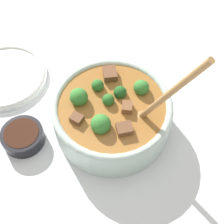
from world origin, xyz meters
TOP-DOWN VIEW (x-y plane):
  - ground_plane at (0.00, 0.00)m, footprint 4.00×4.00m
  - stew_bowl at (-0.00, -0.00)m, footprint 0.25×0.28m
  - condiment_bowl at (-0.07, 0.18)m, footprint 0.09×0.09m
  - empty_plate at (0.09, 0.29)m, footprint 0.21×0.21m

SIDE VIEW (x-z plane):
  - ground_plane at x=0.00m, z-range 0.00..0.00m
  - empty_plate at x=0.09m, z-range 0.00..0.02m
  - condiment_bowl at x=-0.07m, z-range 0.00..0.03m
  - stew_bowl at x=0.00m, z-range -0.09..0.19m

